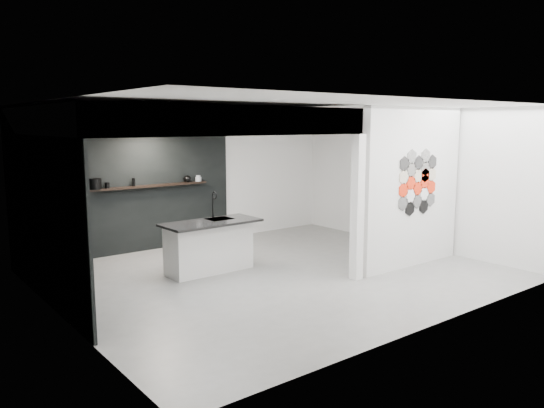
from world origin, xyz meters
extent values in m
cube|color=slate|center=(0.00, 0.00, -0.01)|extent=(7.00, 6.00, 0.01)
cube|color=silver|center=(2.23, -1.00, 1.40)|extent=(2.45, 0.15, 2.80)
cube|color=black|center=(-1.30, 2.97, 1.18)|extent=(4.40, 0.04, 2.35)
cube|color=black|center=(-3.47, 1.00, 1.18)|extent=(0.04, 4.00, 2.35)
cube|color=silver|center=(-1.30, 1.00, 2.55)|extent=(4.40, 4.00, 0.40)
cube|color=silver|center=(0.82, -1.00, 1.18)|extent=(0.16, 0.16, 2.35)
cube|color=silver|center=(-1.30, -0.92, 2.55)|extent=(4.40, 0.16, 0.40)
cube|color=silver|center=(-3.24, 0.80, 0.85)|extent=(0.40, 0.60, 0.12)
cube|color=black|center=(-1.20, 2.87, 1.30)|extent=(3.00, 0.15, 0.04)
cube|color=silver|center=(-0.83, 0.85, 0.42)|extent=(1.48, 0.57, 0.84)
cube|color=black|center=(-0.83, 0.78, 0.86)|extent=(1.68, 0.77, 0.04)
cube|color=black|center=(-0.58, 0.91, 0.88)|extent=(0.45, 0.38, 0.01)
cylinder|color=black|center=(-0.59, 1.10, 1.08)|extent=(0.02, 0.02, 0.39)
torus|color=black|center=(-0.59, 1.05, 1.28)|extent=(0.02, 0.14, 0.14)
cylinder|color=black|center=(-2.03, 2.87, 1.42)|extent=(0.32, 0.32, 0.20)
ellipsoid|color=black|center=(-0.11, 2.87, 1.39)|extent=(0.18, 0.18, 0.14)
cylinder|color=gray|center=(0.15, 2.87, 1.37)|extent=(0.17, 0.17, 0.09)
cylinder|color=gray|center=(0.15, 2.87, 1.38)|extent=(0.10, 0.10, 0.13)
cylinder|color=black|center=(-1.27, 2.87, 1.40)|extent=(0.07, 0.07, 0.16)
cylinder|color=black|center=(-1.80, 2.87, 1.37)|extent=(0.09, 0.09, 0.11)
cylinder|color=black|center=(1.86, -1.09, 1.16)|extent=(0.26, 0.02, 0.26)
cylinder|color=red|center=(1.86, -1.09, 1.39)|extent=(0.26, 0.02, 0.26)
cylinder|color=beige|center=(1.86, -1.09, 1.61)|extent=(0.26, 0.02, 0.26)
cylinder|color=#2D2D2D|center=(1.86, -1.09, 1.84)|extent=(0.26, 0.02, 0.26)
cylinder|color=black|center=(2.06, -1.09, 1.05)|extent=(0.26, 0.02, 0.26)
cylinder|color=white|center=(2.06, -1.09, 1.27)|extent=(0.26, 0.02, 0.26)
cylinder|color=red|center=(2.06, -1.09, 1.50)|extent=(0.26, 0.02, 0.26)
cylinder|color=#66635E|center=(2.06, -1.09, 1.73)|extent=(0.26, 0.02, 0.26)
cylinder|color=silver|center=(2.06, -1.09, 1.95)|extent=(0.26, 0.02, 0.26)
cylinder|color=black|center=(2.25, -1.09, 1.16)|extent=(0.26, 0.02, 0.26)
cylinder|color=red|center=(2.25, -1.09, 1.39)|extent=(0.26, 0.02, 0.26)
cylinder|color=beige|center=(2.25, -1.09, 1.61)|extent=(0.26, 0.02, 0.26)
cylinder|color=#2D2D2D|center=(2.25, -1.09, 1.84)|extent=(0.26, 0.02, 0.26)
cylinder|color=black|center=(2.44, -1.09, 1.05)|extent=(0.26, 0.02, 0.26)
cylinder|color=white|center=(2.44, -1.09, 1.27)|extent=(0.26, 0.02, 0.26)
cylinder|color=red|center=(2.44, -1.09, 1.50)|extent=(0.26, 0.02, 0.26)
cylinder|color=#66635E|center=(2.44, -1.09, 1.73)|extent=(0.26, 0.02, 0.26)
cylinder|color=silver|center=(2.44, -1.09, 1.95)|extent=(0.26, 0.02, 0.26)
cylinder|color=black|center=(2.64, -1.09, 1.16)|extent=(0.26, 0.02, 0.26)
cylinder|color=red|center=(2.64, -1.09, 1.39)|extent=(0.26, 0.02, 0.26)
cylinder|color=beige|center=(2.64, -1.09, 1.61)|extent=(0.26, 0.02, 0.26)
cylinder|color=#2D2D2D|center=(2.64, -1.09, 1.84)|extent=(0.26, 0.02, 0.26)
cylinder|color=red|center=(2.44, -1.09, 1.61)|extent=(0.26, 0.02, 0.26)
camera|label=1|loc=(-5.42, -6.75, 2.50)|focal=35.00mm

